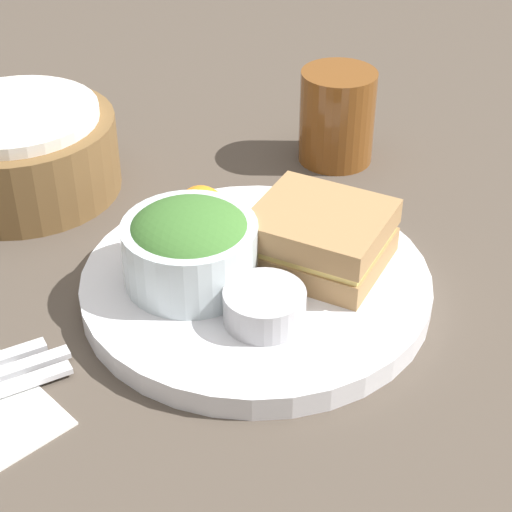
# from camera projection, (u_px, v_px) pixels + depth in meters

# --- Properties ---
(ground_plane) EXTENTS (4.00, 4.00, 0.00)m
(ground_plane) POSITION_uv_depth(u_px,v_px,m) (256.00, 294.00, 0.75)
(ground_plane) COLOR #4C4238
(plate) EXTENTS (0.30, 0.30, 0.02)m
(plate) POSITION_uv_depth(u_px,v_px,m) (256.00, 285.00, 0.74)
(plate) COLOR silver
(plate) RESTS_ON ground_plane
(sandwich) EXTENTS (0.13, 0.14, 0.05)m
(sandwich) POSITION_uv_depth(u_px,v_px,m) (320.00, 237.00, 0.74)
(sandwich) COLOR #A37A4C
(sandwich) RESTS_ON plate
(salad_bowl) EXTENTS (0.11, 0.11, 0.07)m
(salad_bowl) POSITION_uv_depth(u_px,v_px,m) (190.00, 245.00, 0.71)
(salad_bowl) COLOR silver
(salad_bowl) RESTS_ON plate
(dressing_cup) EXTENTS (0.07, 0.07, 0.03)m
(dressing_cup) POSITION_uv_depth(u_px,v_px,m) (265.00, 306.00, 0.68)
(dressing_cup) COLOR #B7B7BC
(dressing_cup) RESTS_ON plate
(orange_wedge) EXTENTS (0.05, 0.05, 0.05)m
(orange_wedge) POSITION_uv_depth(u_px,v_px,m) (201.00, 212.00, 0.78)
(orange_wedge) COLOR orange
(orange_wedge) RESTS_ON plate
(drink_glass) EXTENTS (0.08, 0.08, 0.10)m
(drink_glass) POSITION_uv_depth(u_px,v_px,m) (337.00, 117.00, 0.92)
(drink_glass) COLOR brown
(drink_glass) RESTS_ON ground_plane
(bread_basket) EXTENTS (0.20, 0.20, 0.09)m
(bread_basket) POSITION_uv_depth(u_px,v_px,m) (20.00, 151.00, 0.87)
(bread_basket) COLOR brown
(bread_basket) RESTS_ON ground_plane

